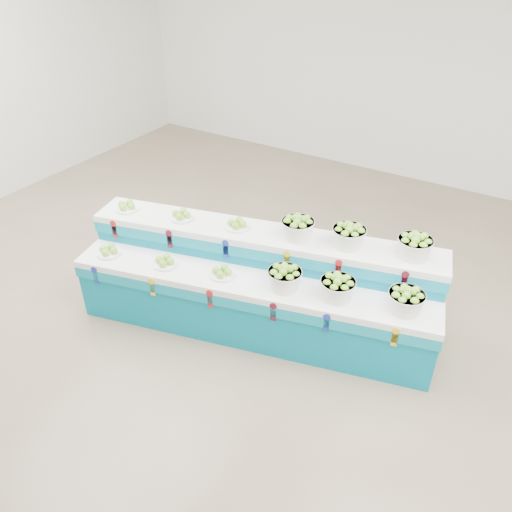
% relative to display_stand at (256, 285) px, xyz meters
% --- Properties ---
extents(ground, '(10.00, 10.00, 0.00)m').
position_rel_display_stand_xyz_m(ground, '(-0.03, -0.41, -0.51)').
color(ground, '#6E5F4B').
rests_on(ground, ground).
extents(back_wall, '(10.00, 0.00, 10.00)m').
position_rel_display_stand_xyz_m(back_wall, '(-0.03, 4.59, 1.49)').
color(back_wall, silver).
rests_on(back_wall, ground).
extents(display_stand, '(3.85, 1.82, 1.02)m').
position_rel_display_stand_xyz_m(display_stand, '(0.00, 0.00, 0.00)').
color(display_stand, '#047595').
rests_on(display_stand, ground).
extents(plate_lower_left, '(0.31, 0.31, 0.10)m').
position_rel_display_stand_xyz_m(plate_lower_left, '(-1.47, -0.60, 0.26)').
color(plate_lower_left, white).
rests_on(plate_lower_left, display_stand).
extents(plate_lower_mid, '(0.31, 0.31, 0.10)m').
position_rel_display_stand_xyz_m(plate_lower_mid, '(-0.83, -0.44, 0.26)').
color(plate_lower_mid, white).
rests_on(plate_lower_mid, display_stand).
extents(plate_lower_right, '(0.31, 0.31, 0.10)m').
position_rel_display_stand_xyz_m(plate_lower_right, '(-0.22, -0.29, 0.26)').
color(plate_lower_right, white).
rests_on(plate_lower_right, display_stand).
extents(basket_lower_left, '(0.40, 0.40, 0.24)m').
position_rel_display_stand_xyz_m(basket_lower_left, '(0.41, -0.14, 0.33)').
color(basket_lower_left, silver).
rests_on(basket_lower_left, display_stand).
extents(basket_lower_mid, '(0.40, 0.40, 0.24)m').
position_rel_display_stand_xyz_m(basket_lower_mid, '(0.90, -0.02, 0.33)').
color(basket_lower_mid, silver).
rests_on(basket_lower_mid, display_stand).
extents(basket_lower_right, '(0.40, 0.40, 0.24)m').
position_rel_display_stand_xyz_m(basket_lower_right, '(1.50, 0.13, 0.33)').
color(basket_lower_right, silver).
rests_on(basket_lower_right, display_stand).
extents(plate_upper_left, '(0.31, 0.31, 0.10)m').
position_rel_display_stand_xyz_m(plate_upper_left, '(-1.58, -0.15, 0.56)').
color(plate_upper_left, white).
rests_on(plate_upper_left, display_stand).
extents(plate_upper_mid, '(0.31, 0.31, 0.10)m').
position_rel_display_stand_xyz_m(plate_upper_mid, '(-0.94, 0.01, 0.56)').
color(plate_upper_mid, white).
rests_on(plate_upper_mid, display_stand).
extents(plate_upper_right, '(0.31, 0.31, 0.10)m').
position_rel_display_stand_xyz_m(plate_upper_right, '(-0.33, 0.16, 0.56)').
color(plate_upper_right, white).
rests_on(plate_upper_right, display_stand).
extents(basket_upper_left, '(0.40, 0.40, 0.24)m').
position_rel_display_stand_xyz_m(basket_upper_left, '(0.30, 0.31, 0.63)').
color(basket_upper_left, silver).
rests_on(basket_upper_left, display_stand).
extents(basket_upper_mid, '(0.40, 0.40, 0.24)m').
position_rel_display_stand_xyz_m(basket_upper_mid, '(0.79, 0.43, 0.63)').
color(basket_upper_mid, silver).
rests_on(basket_upper_mid, display_stand).
extents(basket_upper_right, '(0.40, 0.40, 0.24)m').
position_rel_display_stand_xyz_m(basket_upper_right, '(1.39, 0.58, 0.63)').
color(basket_upper_right, silver).
rests_on(basket_upper_right, display_stand).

